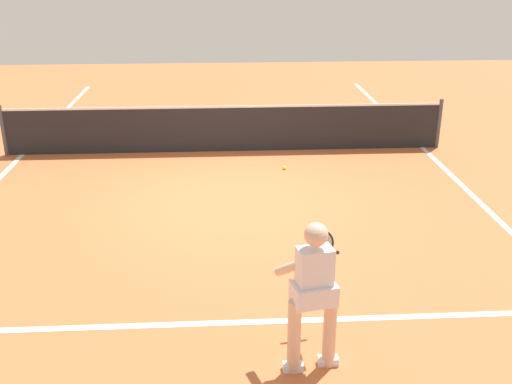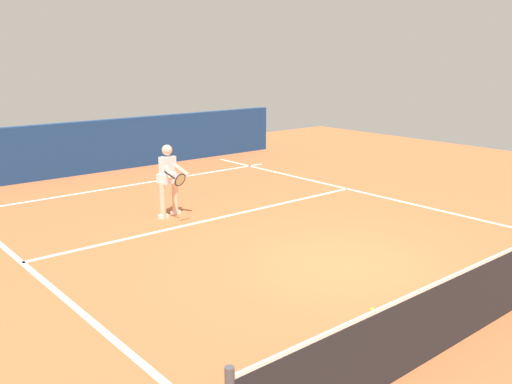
% 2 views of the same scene
% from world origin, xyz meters
% --- Properties ---
extents(ground_plane, '(26.16, 26.16, 0.00)m').
position_xyz_m(ground_plane, '(0.00, 0.00, 0.00)').
color(ground_plane, '#C66638').
extents(court_back_wall, '(13.18, 0.24, 1.52)m').
position_xyz_m(court_back_wall, '(0.00, -9.76, 0.76)').
color(court_back_wall, navy).
rests_on(court_back_wall, ground).
extents(baseline_marking, '(9.18, 0.10, 0.01)m').
position_xyz_m(baseline_marking, '(0.00, -7.56, 0.00)').
color(baseline_marking, white).
rests_on(baseline_marking, ground).
extents(service_line_marking, '(8.18, 0.10, 0.01)m').
position_xyz_m(service_line_marking, '(0.00, -3.58, 0.00)').
color(service_line_marking, white).
rests_on(service_line_marking, ground).
extents(sideline_left_marking, '(0.10, 18.12, 0.01)m').
position_xyz_m(sideline_left_marking, '(-4.09, 0.00, 0.00)').
color(sideline_left_marking, white).
rests_on(sideline_left_marking, ground).
extents(sideline_right_marking, '(0.10, 18.12, 0.01)m').
position_xyz_m(sideline_right_marking, '(4.09, 0.00, 0.00)').
color(sideline_right_marking, white).
rests_on(sideline_right_marking, ground).
extents(court_net, '(8.86, 0.08, 1.02)m').
position_xyz_m(court_net, '(0.00, 2.53, 0.48)').
color(court_net, '#4C4C51').
rests_on(court_net, ground).
extents(tennis_player, '(0.70, 1.04, 1.55)m').
position_xyz_m(tennis_player, '(0.75, -4.34, 0.85)').
color(tennis_player, beige).
rests_on(tennis_player, ground).
extents(tennis_ball_near, '(0.07, 0.07, 0.07)m').
position_xyz_m(tennis_ball_near, '(1.08, 1.34, 0.03)').
color(tennis_ball_near, '#D1E533').
rests_on(tennis_ball_near, ground).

